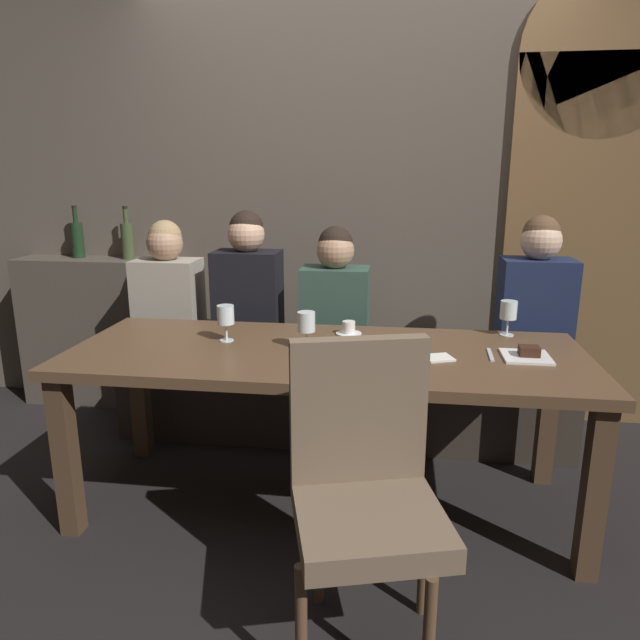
# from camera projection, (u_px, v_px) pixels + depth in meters

# --- Properties ---
(ground) EXTENTS (9.00, 9.00, 0.00)m
(ground) POSITION_uv_depth(u_px,v_px,m) (325.00, 504.00, 2.65)
(ground) COLOR black
(back_wall_tiled) EXTENTS (6.00, 0.12, 3.00)m
(back_wall_tiled) POSITION_uv_depth(u_px,v_px,m) (352.00, 168.00, 3.45)
(back_wall_tiled) COLOR brown
(back_wall_tiled) RESTS_ON ground
(arched_door) EXTENTS (0.90, 0.05, 2.55)m
(arched_door) POSITION_uv_depth(u_px,v_px,m) (590.00, 193.00, 3.24)
(arched_door) COLOR brown
(arched_door) RESTS_ON ground
(back_counter) EXTENTS (1.10, 0.28, 0.95)m
(back_counter) POSITION_uv_depth(u_px,v_px,m) (109.00, 332.00, 3.74)
(back_counter) COLOR #494138
(back_counter) RESTS_ON ground
(dining_table) EXTENTS (2.20, 0.84, 0.74)m
(dining_table) POSITION_uv_depth(u_px,v_px,m) (326.00, 370.00, 2.49)
(dining_table) COLOR #493422
(dining_table) RESTS_ON ground
(banquette_bench) EXTENTS (2.50, 0.44, 0.45)m
(banquette_bench) POSITION_uv_depth(u_px,v_px,m) (341.00, 399.00, 3.27)
(banquette_bench) COLOR #312A23
(banquette_bench) RESTS_ON ground
(chair_near_side) EXTENTS (0.54, 0.54, 0.98)m
(chair_near_side) POSITION_uv_depth(u_px,v_px,m) (365.00, 478.00, 1.79)
(chair_near_side) COLOR brown
(chair_near_side) RESTS_ON ground
(diner_redhead) EXTENTS (0.36, 0.24, 0.77)m
(diner_redhead) POSITION_uv_depth(u_px,v_px,m) (168.00, 293.00, 3.27)
(diner_redhead) COLOR #9E9384
(diner_redhead) RESTS_ON banquette_bench
(diner_bearded) EXTENTS (0.36, 0.24, 0.83)m
(diner_bearded) POSITION_uv_depth(u_px,v_px,m) (248.00, 290.00, 3.19)
(diner_bearded) COLOR black
(diner_bearded) RESTS_ON banquette_bench
(diner_far_end) EXTENTS (0.36, 0.24, 0.75)m
(diner_far_end) POSITION_uv_depth(u_px,v_px,m) (335.00, 301.00, 3.11)
(diner_far_end) COLOR #2D473D
(diner_far_end) RESTS_ON banquette_bench
(diner_near_end) EXTENTS (0.36, 0.24, 0.82)m
(diner_near_end) POSITION_uv_depth(u_px,v_px,m) (535.00, 300.00, 2.96)
(diner_near_end) COLOR #192342
(diner_near_end) RESTS_ON banquette_bench
(wine_bottle_dark_red) EXTENTS (0.08, 0.08, 0.33)m
(wine_bottle_dark_red) POSITION_uv_depth(u_px,v_px,m) (77.00, 239.00, 3.64)
(wine_bottle_dark_red) COLOR black
(wine_bottle_dark_red) RESTS_ON back_counter
(wine_bottle_pale_label) EXTENTS (0.08, 0.08, 0.33)m
(wine_bottle_pale_label) POSITION_uv_depth(u_px,v_px,m) (127.00, 240.00, 3.58)
(wine_bottle_pale_label) COLOR #384728
(wine_bottle_pale_label) RESTS_ON back_counter
(wine_glass_end_right) EXTENTS (0.08, 0.08, 0.16)m
(wine_glass_end_right) POSITION_uv_depth(u_px,v_px,m) (306.00, 324.00, 2.46)
(wine_glass_end_right) COLOR silver
(wine_glass_end_right) RESTS_ON dining_table
(wine_glass_far_right) EXTENTS (0.08, 0.08, 0.16)m
(wine_glass_far_right) POSITION_uv_depth(u_px,v_px,m) (508.00, 312.00, 2.67)
(wine_glass_far_right) COLOR silver
(wine_glass_far_right) RESTS_ON dining_table
(wine_glass_center_front) EXTENTS (0.08, 0.08, 0.16)m
(wine_glass_center_front) POSITION_uv_depth(u_px,v_px,m) (226.00, 316.00, 2.58)
(wine_glass_center_front) COLOR silver
(wine_glass_center_front) RESTS_ON dining_table
(espresso_cup) EXTENTS (0.12, 0.12, 0.06)m
(espresso_cup) POSITION_uv_depth(u_px,v_px,m) (349.00, 329.00, 2.70)
(espresso_cup) COLOR white
(espresso_cup) RESTS_ON dining_table
(dessert_plate) EXTENTS (0.19, 0.19, 0.05)m
(dessert_plate) POSITION_uv_depth(u_px,v_px,m) (527.00, 355.00, 2.36)
(dessert_plate) COLOR white
(dessert_plate) RESTS_ON dining_table
(fork_on_table) EXTENTS (0.02, 0.17, 0.01)m
(fork_on_table) POSITION_uv_depth(u_px,v_px,m) (490.00, 355.00, 2.40)
(fork_on_table) COLOR silver
(fork_on_table) RESTS_ON dining_table
(folded_napkin) EXTENTS (0.14, 0.13, 0.01)m
(folded_napkin) POSITION_uv_depth(u_px,v_px,m) (439.00, 358.00, 2.36)
(folded_napkin) COLOR silver
(folded_napkin) RESTS_ON dining_table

